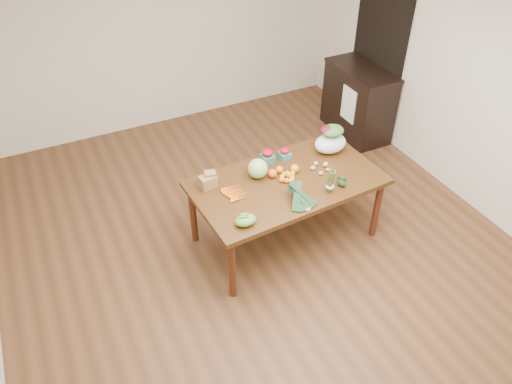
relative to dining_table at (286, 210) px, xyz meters
name	(u,v)px	position (x,y,z in m)	size (l,w,h in m)	color
floor	(261,252)	(-0.32, -0.09, -0.38)	(6.00, 6.00, 0.00)	brown
room_walls	(262,141)	(-0.32, -0.09, 0.97)	(5.02, 6.02, 2.70)	silver
dining_table	(286,210)	(0.00, 0.00, 0.00)	(1.84, 1.02, 0.75)	#4E2F12
doorway_dark	(378,55)	(2.16, 1.51, 0.68)	(0.02, 1.00, 2.10)	black
cabinet	(358,101)	(1.90, 1.44, 0.10)	(0.52, 1.02, 0.94)	black
dish_towel	(348,105)	(1.64, 1.31, 0.18)	(0.02, 0.28, 0.45)	white
paper_bag	(208,181)	(-0.73, 0.24, 0.45)	(0.21, 0.18, 0.15)	brown
cabbage	(258,169)	(-0.23, 0.18, 0.47)	(0.20, 0.20, 0.20)	#9DBC6C
strawberry_basket_a	(267,157)	(-0.03, 0.37, 0.43)	(0.12, 0.12, 0.11)	#AE0B1A
strawberry_basket_b	(285,154)	(0.16, 0.35, 0.42)	(0.11, 0.11, 0.10)	#B60C19
orange_a	(272,173)	(-0.10, 0.11, 0.42)	(0.09, 0.09, 0.09)	orange
orange_b	(279,170)	(0.00, 0.15, 0.41)	(0.07, 0.07, 0.07)	#FFA60F
orange_c	(295,169)	(0.13, 0.09, 0.42)	(0.09, 0.09, 0.09)	orange
mandarin_cluster	(288,176)	(0.02, 0.01, 0.42)	(0.18, 0.18, 0.09)	orange
carrots	(236,193)	(-0.53, 0.03, 0.39)	(0.22, 0.24, 0.03)	orange
snap_pea_bag	(245,220)	(-0.63, -0.39, 0.42)	(0.19, 0.15, 0.09)	#57A236
kale_bunch	(302,197)	(-0.05, -0.37, 0.45)	(0.32, 0.40, 0.16)	#163119
asparagus_bundle	(330,181)	(0.27, -0.33, 0.50)	(0.08, 0.08, 0.25)	#487335
potato_a	(313,168)	(0.32, 0.04, 0.40)	(0.05, 0.05, 0.05)	tan
potato_b	(321,173)	(0.34, -0.07, 0.40)	(0.05, 0.04, 0.04)	tan
potato_c	(326,164)	(0.46, 0.04, 0.40)	(0.06, 0.05, 0.05)	#D4B57A
potato_d	(316,164)	(0.38, 0.10, 0.40)	(0.05, 0.05, 0.04)	#DDB37F
potato_e	(328,170)	(0.44, -0.04, 0.39)	(0.05, 0.04, 0.04)	tan
avocado_a	(341,183)	(0.42, -0.30, 0.41)	(0.07, 0.10, 0.07)	black
avocado_b	(342,178)	(0.48, -0.23, 0.41)	(0.06, 0.09, 0.06)	black
salad_bag	(331,140)	(0.65, 0.25, 0.51)	(0.35, 0.26, 0.27)	white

